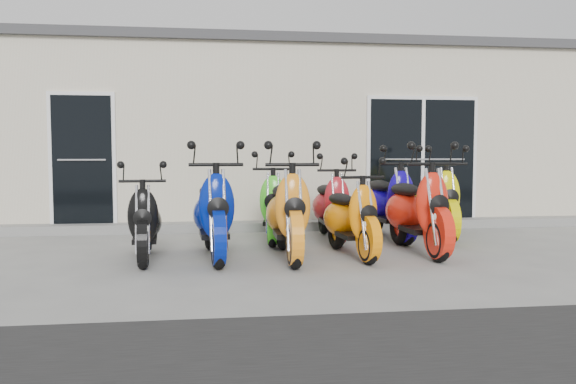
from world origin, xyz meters
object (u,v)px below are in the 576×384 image
Objects in this scene: scooter_front_blue at (214,200)px; scooter_back_red at (331,196)px; scooter_front_black at (145,210)px; scooter_front_red at (417,198)px; scooter_front_orange_b at (351,207)px; scooter_back_green at (274,196)px; scooter_front_orange_a at (288,200)px; scooter_back_blue at (389,192)px; scooter_back_yellow at (437,192)px.

scooter_back_red is (1.76, 1.34, -0.07)m from scooter_front_blue.
scooter_front_black is 0.84× the size of scooter_front_red.
scooter_front_orange_b is 0.94× the size of scooter_back_green.
scooter_front_blue is at bearing -116.18° from scooter_back_green.
scooter_front_orange_b is 0.87× the size of scooter_front_red.
scooter_front_red is (2.64, 0.06, 0.00)m from scooter_front_blue.
scooter_front_black is 1.76m from scooter_front_orange_a.
scooter_back_red reaches higher than scooter_front_black.
scooter_front_orange_a is at bearing 175.31° from scooter_front_orange_b.
scooter_front_orange_a is 1.67m from scooter_back_red.
scooter_front_orange_b is 1.62m from scooter_back_blue.
scooter_front_red is at bearing -27.66° from scooter_back_green.
scooter_back_blue reaches higher than scooter_front_black.
scooter_back_green is (1.73, 1.32, 0.06)m from scooter_front_black.
scooter_back_blue is at bearing -4.78° from scooter_back_red.
scooter_back_green is 0.94× the size of scooter_back_yellow.
scooter_front_orange_a is at bearing -11.12° from scooter_front_blue.
scooter_back_green is (-1.75, 1.25, -0.06)m from scooter_front_red.
scooter_back_red is at bearing 122.42° from scooter_front_red.
scooter_front_black is at bearing 176.03° from scooter_front_blue.
scooter_back_blue is (0.89, -0.08, 0.06)m from scooter_back_red.
scooter_front_black is 0.84× the size of scooter_front_orange_a.
scooter_front_blue is 1.73m from scooter_front_orange_b.
scooter_front_black is at bearing -163.35° from scooter_back_blue.
scooter_back_green is at bearing 32.94° from scooter_front_black.
scooter_back_red is at bearing 81.17° from scooter_front_orange_b.
scooter_front_orange_a reaches higher than scooter_front_orange_b.
scooter_back_blue is at bearing 38.84° from scooter_front_orange_a.
scooter_front_blue reaches higher than scooter_front_black.
scooter_front_red reaches higher than scooter_back_red.
scooter_front_orange_a and scooter_front_red have the same top height.
scooter_front_orange_b is at bearing -6.80° from scooter_front_blue.
scooter_front_orange_a is at bearing -120.12° from scooter_back_red.
scooter_front_black is at bearing 171.32° from scooter_front_orange_b.
scooter_front_red is 2.15m from scooter_back_green.
scooter_front_orange_b is at bearing -51.13° from scooter_back_green.
scooter_back_green is 1.76m from scooter_back_blue.
scooter_front_orange_a is 1.74m from scooter_front_red.
scooter_back_yellow is (1.68, 1.33, 0.08)m from scooter_front_orange_b.
scooter_front_red is (3.48, 0.07, 0.12)m from scooter_front_black.
scooter_front_blue is 2.93m from scooter_back_blue.
scooter_front_orange_a is 1.08× the size of scooter_back_green.
scooter_front_blue reaches higher than scooter_back_red.
scooter_back_red is at bearing 22.84° from scooter_front_black.
scooter_front_orange_b reaches higher than scooter_front_black.
scooter_front_black is at bearing -152.37° from scooter_back_red.
scooter_back_red is 0.89m from scooter_back_blue.
scooter_back_red is (2.60, 1.34, 0.04)m from scooter_front_black.
scooter_back_yellow is at bearing 55.21° from scooter_front_red.
scooter_back_yellow is at bearing 29.35° from scooter_front_orange_a.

